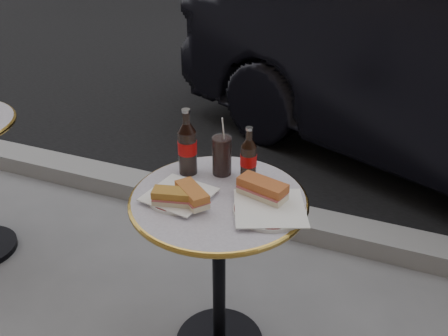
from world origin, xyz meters
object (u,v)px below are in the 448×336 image
at_px(plate_left, 179,196).
at_px(cola_bottle_right, 249,155).
at_px(plate_right, 270,210).
at_px(bistro_table, 219,278).
at_px(cola_bottle_left, 187,142).
at_px(cola_glass, 222,155).

distance_m(plate_left, cola_bottle_right, 0.28).
distance_m(plate_left, plate_right, 0.32).
xyz_separation_m(plate_left, cola_bottle_right, (0.18, 0.19, 0.10)).
bearing_deg(plate_right, plate_left, -173.09).
bearing_deg(plate_left, plate_right, 6.91).
bearing_deg(bistro_table, cola_bottle_left, 146.39).
bearing_deg(cola_glass, plate_left, -108.41).
bearing_deg(cola_glass, cola_bottle_right, -9.20).
bearing_deg(bistro_table, cola_glass, 108.42).
relative_size(plate_left, cola_bottle_left, 0.85).
bearing_deg(cola_bottle_left, cola_bottle_right, 5.86).
relative_size(bistro_table, plate_left, 3.38).
xyz_separation_m(bistro_table, cola_bottle_right, (0.06, 0.14, 0.47)).
bearing_deg(cola_bottle_left, bistro_table, -33.61).
xyz_separation_m(bistro_table, plate_right, (0.19, -0.02, 0.37)).
bearing_deg(plate_left, cola_bottle_right, 47.17).
height_order(bistro_table, plate_left, plate_left).
distance_m(bistro_table, plate_left, 0.40).
relative_size(plate_right, cola_glass, 1.61).
bearing_deg(bistro_table, plate_left, -154.68).
distance_m(plate_right, cola_bottle_left, 0.40).
height_order(cola_bottle_left, cola_bottle_right, cola_bottle_left).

